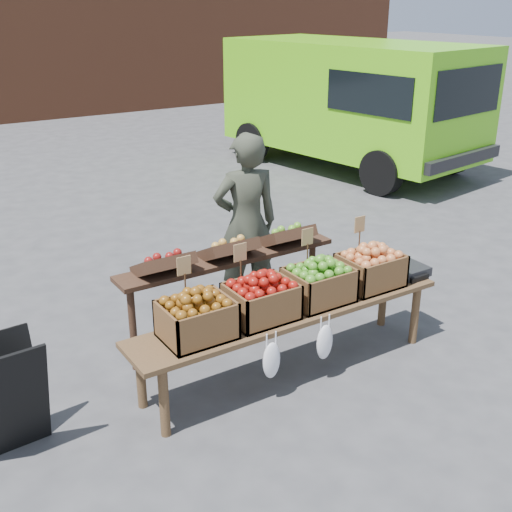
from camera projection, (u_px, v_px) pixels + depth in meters
ground at (402, 360)px, 5.41m from camera, size 80.00×80.00×0.00m
delivery_van at (350, 106)px, 11.15m from camera, size 2.90×5.08×2.15m
vendor at (246, 224)px, 6.03m from camera, size 0.71×0.55×1.73m
chalkboard_sign at (3, 398)px, 4.20m from camera, size 0.56×0.34×0.82m
back_table at (229, 286)px, 5.54m from camera, size 2.10×0.44×1.04m
display_bench at (290, 341)px, 5.14m from camera, size 2.70×0.56×0.57m
crate_golden_apples at (197, 320)px, 4.57m from camera, size 0.50×0.40×0.28m
crate_russet_pears at (261, 301)px, 4.84m from camera, size 0.50×0.40×0.28m
crate_red_apples at (319, 285)px, 5.12m from camera, size 0.50×0.40×0.28m
crate_green_apples at (370, 270)px, 5.39m from camera, size 0.50×0.40×0.28m
weighing_scale at (406, 270)px, 5.64m from camera, size 0.34×0.30×0.08m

